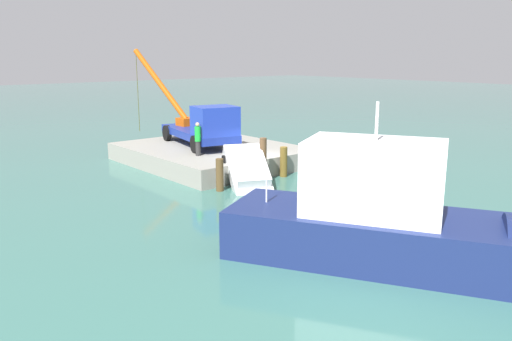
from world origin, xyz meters
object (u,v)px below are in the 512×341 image
salvaged_car (249,174)px  moored_yacht (428,246)px  crane_truck (203,125)px  dock_worker (198,139)px

salvaged_car → moored_yacht: bearing=-10.8°
crane_truck → dock_worker: (2.17, -1.81, -0.37)m
crane_truck → salvaged_car: 6.71m
crane_truck → moored_yacht: (17.56, -3.72, -1.62)m
dock_worker → salvaged_car: (4.13, 0.24, -1.32)m
moored_yacht → crane_truck: bearing=168.0°
crane_truck → moored_yacht: size_ratio=0.94×
dock_worker → salvaged_car: 4.34m
salvaged_car → moored_yacht: 11.46m
crane_truck → salvaged_car: (6.30, -1.57, -1.68)m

